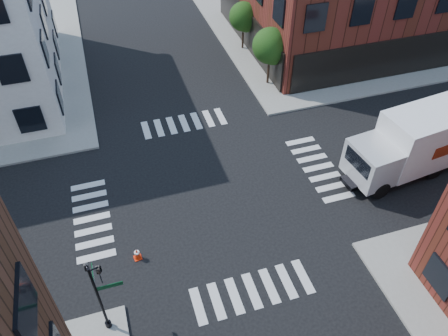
% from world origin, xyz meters
% --- Properties ---
extents(ground, '(120.00, 120.00, 0.00)m').
position_xyz_m(ground, '(0.00, 0.00, 0.00)').
color(ground, black).
rests_on(ground, ground).
extents(sidewalk_ne, '(30.00, 30.00, 0.15)m').
position_xyz_m(sidewalk_ne, '(21.00, 21.00, 0.07)').
color(sidewalk_ne, gray).
rests_on(sidewalk_ne, ground).
extents(tree_near, '(2.69, 2.69, 4.49)m').
position_xyz_m(tree_near, '(7.56, 9.98, 3.16)').
color(tree_near, black).
rests_on(tree_near, ground).
extents(tree_far, '(2.43, 2.43, 4.07)m').
position_xyz_m(tree_far, '(7.56, 15.98, 2.87)').
color(tree_far, black).
rests_on(tree_far, ground).
extents(signal_pole, '(1.29, 1.24, 4.60)m').
position_xyz_m(signal_pole, '(-6.72, -6.68, 2.86)').
color(signal_pole, black).
rests_on(signal_pole, ground).
extents(box_truck, '(9.34, 3.78, 4.13)m').
position_xyz_m(box_truck, '(12.58, -1.73, 2.15)').
color(box_truck, white).
rests_on(box_truck, ground).
extents(traffic_cone, '(0.44, 0.44, 0.72)m').
position_xyz_m(traffic_cone, '(-4.97, -3.43, 0.35)').
color(traffic_cone, '#FC2D0B').
rests_on(traffic_cone, ground).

